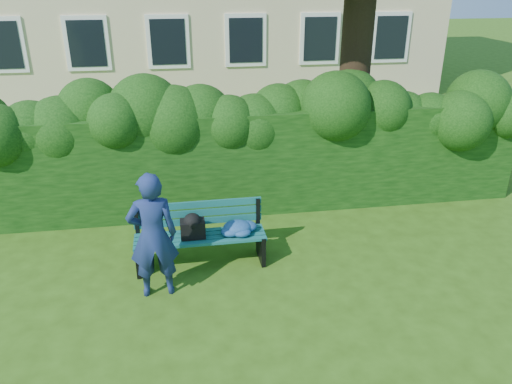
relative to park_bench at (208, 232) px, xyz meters
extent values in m
plane|color=#2F4F11|center=(0.75, -0.30, -0.50)|extent=(80.00, 80.00, 0.00)
cube|color=white|center=(-5.25, 9.68, 1.50)|extent=(1.30, 0.08, 1.60)
cube|color=black|center=(-5.25, 9.64, 1.50)|extent=(1.05, 0.04, 1.35)
cube|color=white|center=(-2.85, 9.68, 1.50)|extent=(1.30, 0.08, 1.60)
cube|color=black|center=(-2.85, 9.64, 1.50)|extent=(1.05, 0.04, 1.35)
cube|color=white|center=(-0.45, 9.68, 1.50)|extent=(1.30, 0.08, 1.60)
cube|color=black|center=(-0.45, 9.64, 1.50)|extent=(1.05, 0.04, 1.35)
cube|color=white|center=(1.95, 9.68, 1.50)|extent=(1.30, 0.08, 1.60)
cube|color=black|center=(1.95, 9.64, 1.50)|extent=(1.05, 0.04, 1.35)
cube|color=white|center=(4.35, 9.68, 1.50)|extent=(1.30, 0.08, 1.60)
cube|color=black|center=(4.35, 9.64, 1.50)|extent=(1.05, 0.04, 1.35)
cube|color=white|center=(6.75, 9.68, 1.50)|extent=(1.30, 0.08, 1.60)
cube|color=black|center=(6.75, 9.64, 1.50)|extent=(1.05, 0.04, 1.35)
cube|color=black|center=(0.75, 1.90, 0.40)|extent=(10.00, 1.00, 1.80)
cylinder|color=black|center=(2.92, 2.43, 2.22)|extent=(0.56, 0.56, 5.44)
cube|color=#115652|center=(-0.12, -0.22, -0.05)|extent=(1.87, 0.12, 0.04)
cube|color=#115652|center=(-0.12, -0.10, -0.05)|extent=(1.87, 0.12, 0.04)
cube|color=#115652|center=(-0.12, 0.02, -0.05)|extent=(1.87, 0.12, 0.04)
cube|color=#115652|center=(-0.12, 0.14, -0.05)|extent=(1.87, 0.12, 0.04)
cube|color=#115652|center=(-0.12, 0.22, 0.08)|extent=(1.87, 0.05, 0.10)
cube|color=#115652|center=(-0.12, 0.23, 0.21)|extent=(1.87, 0.05, 0.10)
cube|color=#115652|center=(-0.12, 0.24, 0.34)|extent=(1.87, 0.05, 0.10)
cube|color=black|center=(-1.01, -0.05, -0.28)|extent=(0.06, 0.50, 0.44)
cube|color=black|center=(-1.01, 0.21, 0.15)|extent=(0.06, 0.06, 0.45)
cube|color=black|center=(-1.01, -0.10, -0.06)|extent=(0.06, 0.42, 0.05)
cube|color=black|center=(0.76, -0.04, -0.28)|extent=(0.06, 0.50, 0.44)
cube|color=black|center=(0.76, 0.22, 0.15)|extent=(0.06, 0.06, 0.45)
cube|color=black|center=(0.77, -0.09, -0.06)|extent=(0.06, 0.42, 0.05)
cube|color=white|center=(-0.63, -0.10, -0.02)|extent=(0.18, 0.13, 0.02)
cube|color=black|center=(-0.22, -0.05, 0.10)|extent=(0.35, 0.24, 0.26)
imported|color=navy|center=(-0.74, -0.66, 0.36)|extent=(0.66, 0.46, 1.72)
camera|label=1|loc=(-0.34, -6.38, 3.42)|focal=35.00mm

